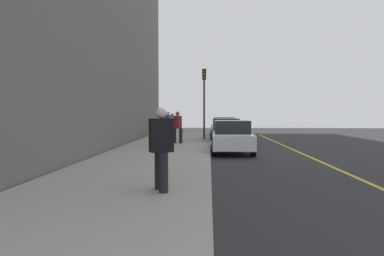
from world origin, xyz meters
TOP-DOWN VIEW (x-y plane):
  - ground_plane at (0.00, 0.00)m, footprint 56.00×56.00m
  - sidewalk at (0.00, -3.30)m, footprint 28.00×4.60m
  - lane_stripe_centre at (0.00, 3.20)m, footprint 28.00×0.14m
  - snow_bank_curb at (-5.51, -0.70)m, footprint 7.68×0.56m
  - parked_car_black at (-11.74, 0.10)m, footprint 4.26×2.00m
  - parked_car_charcoal at (-6.24, -0.02)m, footprint 4.54×1.93m
  - parked_car_white at (-0.18, 0.01)m, footprint 4.34×1.93m
  - pedestrian_navy_coat at (-0.47, -3.16)m, footprint 0.50×0.59m
  - pedestrian_burgundy_coat at (-3.54, -2.84)m, footprint 0.56×0.56m
  - pedestrian_black_coat at (8.98, -2.12)m, footprint 0.58×0.58m
  - pedestrian_blue_coat at (-8.43, -3.92)m, footprint 0.57×0.55m
  - pedestrian_tan_coat at (-10.30, -3.82)m, footprint 0.55×0.45m
  - traffic_light_pole at (-7.30, -1.39)m, footprint 0.35×0.26m
  - rolling_suitcase at (-0.91, -3.00)m, footprint 0.34×0.22m

SIDE VIEW (x-z plane):
  - ground_plane at x=0.00m, z-range 0.00..0.00m
  - lane_stripe_centre at x=0.00m, z-range 0.00..0.01m
  - sidewalk at x=0.00m, z-range 0.00..0.15m
  - snow_bank_curb at x=-5.51m, z-range 0.00..0.22m
  - rolling_suitcase at x=-0.91m, z-range -0.03..0.88m
  - parked_car_black at x=-11.74m, z-range 0.00..1.51m
  - parked_car_white at x=-0.18m, z-range 0.00..1.51m
  - parked_car_charcoal at x=-6.24m, z-range 0.00..1.51m
  - pedestrian_tan_coat at x=-10.30m, z-range 0.21..1.86m
  - pedestrian_burgundy_coat at x=-3.54m, z-range 0.21..2.00m
  - pedestrian_blue_coat at x=-8.43m, z-range 0.21..2.01m
  - pedestrian_navy_coat at x=-0.47m, z-range 0.21..2.01m
  - pedestrian_black_coat at x=8.98m, z-range 0.21..2.05m
  - traffic_light_pole at x=-7.30m, z-range 0.95..5.57m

